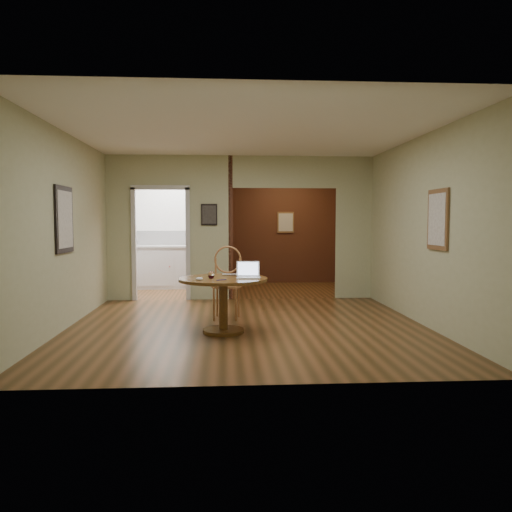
{
  "coord_description": "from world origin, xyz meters",
  "views": [
    {
      "loc": [
        -0.33,
        -6.89,
        1.48
      ],
      "look_at": [
        0.1,
        -0.2,
        1.01
      ],
      "focal_mm": 35.0,
      "sensor_mm": 36.0,
      "label": 1
    }
  ],
  "objects": [
    {
      "name": "dining_table",
      "position": [
        -0.34,
        -0.35,
        0.54
      ],
      "size": [
        1.17,
        1.17,
        0.73
      ],
      "rotation": [
        0.0,
        0.0,
        -0.14
      ],
      "color": "brown",
      "rests_on": "ground"
    },
    {
      "name": "mouse",
      "position": [
        -0.64,
        -0.62,
        0.75
      ],
      "size": [
        0.1,
        0.07,
        0.04
      ],
      "primitive_type": "ellipsoid",
      "rotation": [
        0.0,
        0.0,
        0.24
      ],
      "color": "white",
      "rests_on": "dining_table"
    },
    {
      "name": "kitchen_cabinet",
      "position": [
        -1.35,
        4.2,
        0.47
      ],
      "size": [
        2.06,
        0.6,
        0.94
      ],
      "color": "silver",
      "rests_on": "ground"
    },
    {
      "name": "wine_glass",
      "position": [
        -0.5,
        -0.42,
        0.78
      ],
      "size": [
        0.09,
        0.09,
        0.1
      ],
      "primitive_type": null,
      "color": "white",
      "rests_on": "dining_table"
    },
    {
      "name": "grocery_bag",
      "position": [
        -0.63,
        4.2,
        1.1
      ],
      "size": [
        0.31,
        0.27,
        0.31
      ],
      "primitive_type": "ellipsoid",
      "rotation": [
        0.0,
        0.0,
        -0.01
      ],
      "color": "beige",
      "rests_on": "kitchen_cabinet"
    },
    {
      "name": "open_laptop",
      "position": [
        -0.01,
        -0.37,
        0.79
      ],
      "size": [
        0.32,
        0.29,
        0.22
      ],
      "rotation": [
        0.0,
        0.0,
        -0.09
      ],
      "color": "white",
      "rests_on": "dining_table"
    },
    {
      "name": "closed_laptop",
      "position": [
        -0.21,
        -0.1,
        0.74
      ],
      "size": [
        0.3,
        0.19,
        0.02
      ],
      "primitive_type": "imported",
      "rotation": [
        0.0,
        0.0,
        0.02
      ],
      "color": "#B1B1B6",
      "rests_on": "dining_table"
    },
    {
      "name": "chair",
      "position": [
        -0.28,
        0.67,
        0.61
      ],
      "size": [
        0.52,
        0.52,
        1.1
      ],
      "rotation": [
        0.0,
        0.0,
        -0.14
      ],
      "color": "#985C36",
      "rests_on": "ground"
    },
    {
      "name": "room_shell",
      "position": [
        -0.47,
        3.1,
        1.29
      ],
      "size": [
        5.2,
        7.5,
        5.0
      ],
      "color": "white",
      "rests_on": "ground"
    },
    {
      "name": "pen",
      "position": [
        -0.36,
        -0.61,
        0.74
      ],
      "size": [
        0.13,
        0.09,
        0.01
      ],
      "primitive_type": "cylinder",
      "rotation": [
        0.0,
        1.57,
        0.6
      ],
      "color": "#0C0D54",
      "rests_on": "dining_table"
    },
    {
      "name": "floor",
      "position": [
        0.0,
        0.0,
        0.0
      ],
      "size": [
        5.0,
        5.0,
        0.0
      ],
      "primitive_type": "plane",
      "color": "#412C12",
      "rests_on": "ground"
    }
  ]
}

